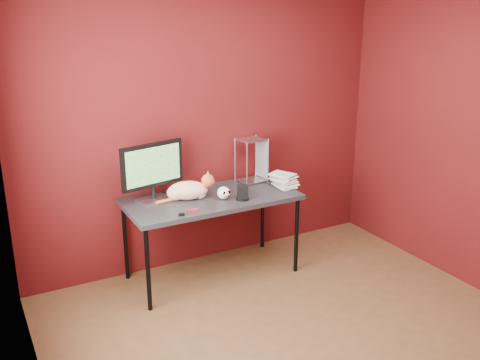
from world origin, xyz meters
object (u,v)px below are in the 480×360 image
cat (188,190)px  book_stack (278,116)px  speaker (243,193)px  desk (211,202)px  monitor (152,169)px  skull_mug (224,193)px

cat → book_stack: size_ratio=0.38×
speaker → book_stack: book_stack is taller
desk → book_stack: (0.63, -0.06, 0.71)m
book_stack → cat: bearing=173.2°
desk → cat: bearing=169.0°
desk → monitor: 0.59m
monitor → speaker: monitor is taller
desk → cat: 0.24m
skull_mug → speaker: 0.16m
cat → skull_mug: 0.30m
desk → cat: cat is taller
monitor → cat: monitor is taller
monitor → desk: bearing=-29.7°
desk → book_stack: book_stack is taller
desk → skull_mug: size_ratio=13.20×
cat → skull_mug: bearing=-9.3°
desk → cat: (-0.20, 0.04, 0.13)m
skull_mug → monitor: bearing=149.6°
cat → speaker: cat is taller
monitor → skull_mug: monitor is taller
book_stack → speaker: bearing=-163.2°
cat → book_stack: (0.83, -0.10, 0.58)m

